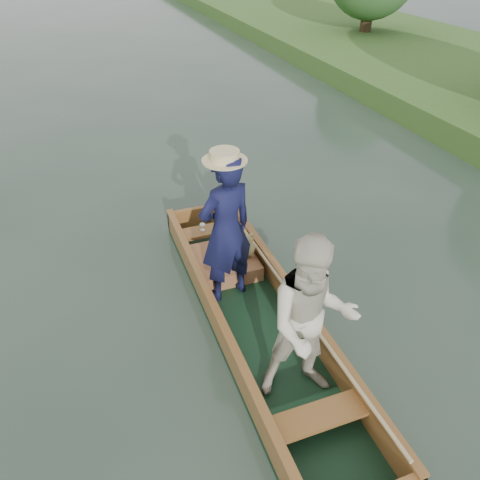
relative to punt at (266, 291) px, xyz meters
name	(u,v)px	position (x,y,z in m)	size (l,w,h in m)	color
ground	(256,327)	(-0.01, 0.23, -0.78)	(120.00, 120.00, 0.00)	#283D30
trees_far	(190,11)	(1.42, 8.17, 1.68)	(22.60, 13.48, 4.44)	#47331E
punt	(266,291)	(0.00, 0.00, 0.00)	(1.24, 5.00, 2.13)	black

